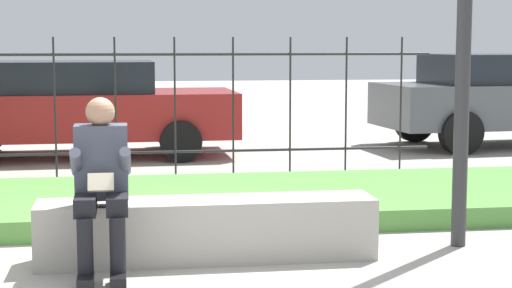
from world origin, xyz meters
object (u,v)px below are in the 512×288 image
(car_parked_center, at_px, (76,106))
(car_parked_right, at_px, (512,97))
(stone_bench, at_px, (207,233))
(person_seated_reader, at_px, (101,178))

(car_parked_center, bearing_deg, car_parked_right, 1.12)
(stone_bench, height_order, car_parked_center, car_parked_center)
(person_seated_reader, bearing_deg, car_parked_right, 47.04)
(car_parked_right, xyz_separation_m, car_parked_center, (-6.86, -0.27, -0.05))
(stone_bench, relative_size, person_seated_reader, 2.02)
(stone_bench, bearing_deg, car_parked_center, 101.88)
(car_parked_right, bearing_deg, stone_bench, -135.12)
(person_seated_reader, distance_m, car_parked_center, 6.55)
(car_parked_right, bearing_deg, person_seated_reader, -137.71)
(car_parked_right, bearing_deg, car_parked_center, 177.53)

